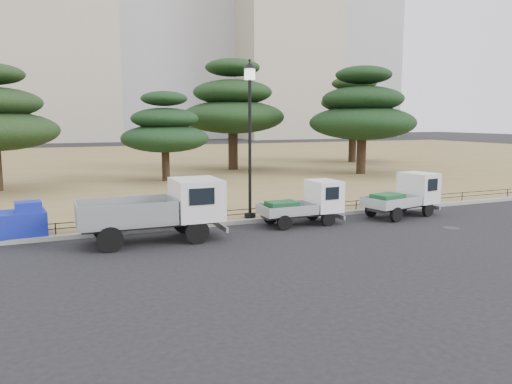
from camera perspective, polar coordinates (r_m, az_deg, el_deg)
name	(u,v)px	position (r m, az deg, el deg)	size (l,w,h in m)	color
ground	(279,238)	(17.07, 2.65, -5.22)	(220.00, 220.00, 0.00)	black
lawn	(131,163)	(46.28, -14.09, 3.22)	(120.00, 56.00, 0.15)	olive
curb	(250,221)	(19.37, -0.70, -3.34)	(120.00, 0.25, 0.16)	gray
truck_large	(160,208)	(16.67, -10.91, -1.77)	(4.63, 1.91, 2.01)	black
truck_kei_front	(306,203)	(19.13, 5.77, -1.26)	(3.13, 1.36, 1.66)	black
truck_kei_rear	(405,195)	(21.60, 16.69, -0.34)	(3.56, 2.04, 1.75)	black
street_lamp	(250,114)	(19.30, -0.71, 8.93)	(0.54, 0.54, 5.99)	black
pipe_fence	(248,211)	(19.44, -0.87, -2.22)	(38.00, 0.04, 0.40)	black
tarp_pile	(19,222)	(18.40, -25.45, -3.10)	(1.83, 1.41, 1.15)	#1726B3
manhole	(451,228)	(19.84, 21.44, -3.87)	(0.60, 0.60, 0.01)	#2D2D30
pine_center_left	(165,129)	(31.74, -10.38, 7.05)	(5.47, 5.47, 5.56)	black
pine_center_right	(233,106)	(38.44, -2.67, 9.80)	(7.87, 7.87, 8.35)	black
pine_east_near	(363,112)	(36.09, 12.08, 8.91)	(7.42, 7.42, 7.50)	black
pine_east_far	(353,113)	(45.96, 11.06, 8.86)	(7.58, 7.58, 7.61)	black
tower_east	(282,22)	(109.67, 2.94, 18.83)	(20.00, 18.00, 48.00)	#AAA08C
radio_tower	(398,8)	(130.17, 15.88, 19.57)	(1.80, 1.80, 63.00)	#D83F33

